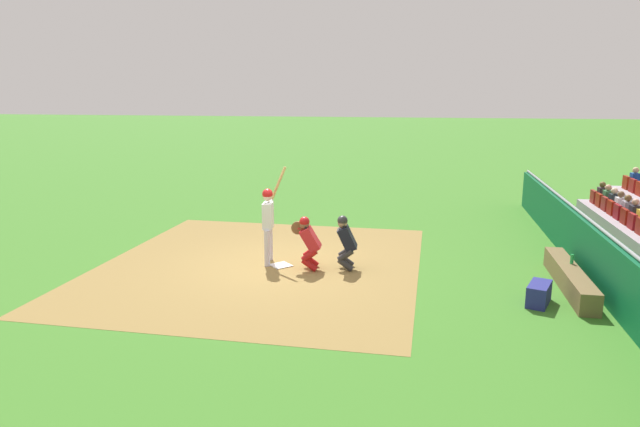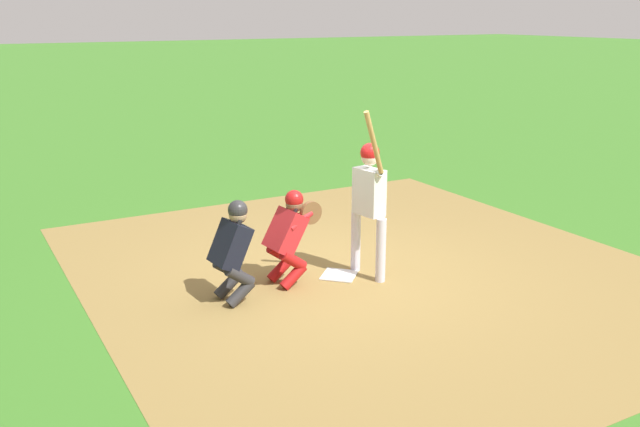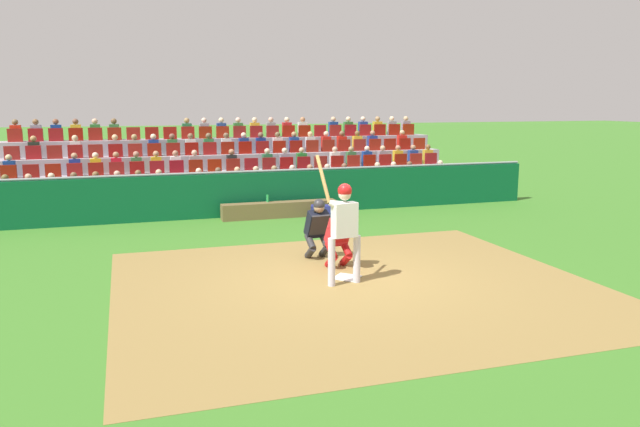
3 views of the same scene
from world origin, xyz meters
The scene contains 10 objects.
ground_plane centered at (0.00, 0.00, 0.00)m, with size 160.00×160.00×0.00m, color #3B7725.
infield_dirt_patch centered at (0.00, 0.50, 0.00)m, with size 8.30×7.43×0.01m, color olive.
home_plate_marker centered at (0.00, 0.00, 0.02)m, with size 0.44×0.44×0.02m, color white.
batter_at_plate centered at (0.19, 0.33, 1.13)m, with size 0.76×0.51×2.29m.
catcher_crouching centered at (-0.10, -0.69, 0.70)m, with size 0.49×0.73×1.26m.
home_plate_umpire centered at (0.06, -1.53, 0.70)m, with size 0.49×0.50×1.28m.
dugout_wall centered at (0.00, -6.88, 0.62)m, with size 17.21×0.24×1.30m.
dugout_bench centered at (-0.39, -6.33, 0.22)m, with size 3.28×0.40×0.44m, color brown.
water_bottle_on_bench centered at (-0.07, -6.42, 0.54)m, with size 0.07×0.07×0.21m, color green.
equipment_duffel_bag centered at (-1.46, -5.53, 0.21)m, with size 0.76×0.36×0.41m, color navy.
Camera 1 is at (-12.41, -3.26, 4.03)m, focal length 31.75 mm.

